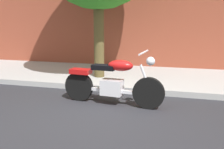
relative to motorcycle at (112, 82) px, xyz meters
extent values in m
plane|color=#28282D|center=(-0.10, -0.52, -0.47)|extent=(60.00, 60.00, 0.00)
cube|color=#A5A5A5|center=(-0.10, 2.39, -0.40)|extent=(19.96, 3.07, 0.14)
cylinder|color=black|center=(0.76, -0.07, -0.16)|extent=(0.64, 0.16, 0.63)
cylinder|color=black|center=(-0.76, 0.06, -0.16)|extent=(0.64, 0.16, 0.63)
cube|color=silver|center=(0.00, -0.01, -0.11)|extent=(0.46, 0.32, 0.32)
cube|color=silver|center=(0.00, -0.01, -0.18)|extent=(1.38, 0.20, 0.06)
ellipsoid|color=red|center=(0.18, -0.02, 0.36)|extent=(0.54, 0.31, 0.22)
cube|color=black|center=(-0.18, 0.01, 0.30)|extent=(0.50, 0.28, 0.10)
cube|color=red|center=(-0.71, 0.06, 0.18)|extent=(0.46, 0.28, 0.10)
cylinder|color=silver|center=(0.70, -0.07, 0.12)|extent=(0.27, 0.07, 0.58)
cylinder|color=silver|center=(0.64, -0.06, 0.64)|extent=(0.10, 0.70, 0.04)
sphere|color=silver|center=(0.78, -0.08, 0.48)|extent=(0.17, 0.17, 0.17)
cylinder|color=silver|center=(-0.23, 0.18, -0.21)|extent=(0.80, 0.16, 0.09)
cylinder|color=brown|center=(-0.88, 1.88, 0.90)|extent=(0.29, 0.29, 2.74)
camera|label=1|loc=(1.28, -4.77, 1.22)|focal=39.71mm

